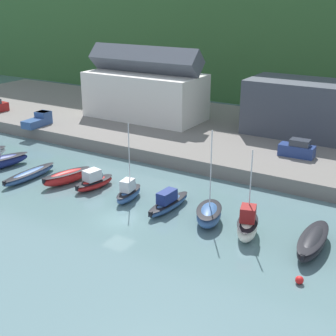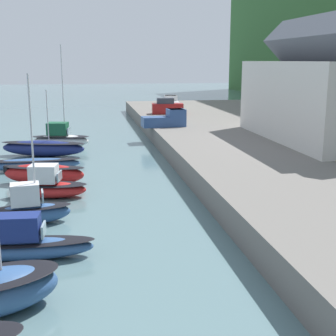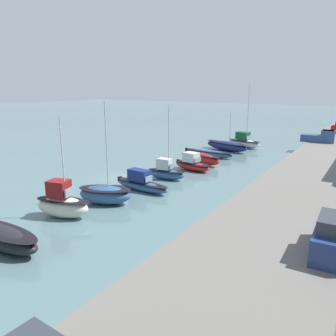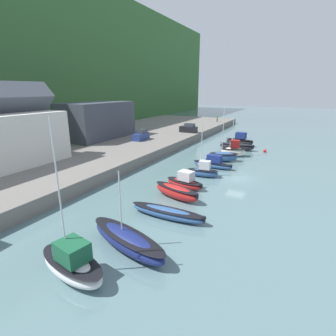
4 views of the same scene
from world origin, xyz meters
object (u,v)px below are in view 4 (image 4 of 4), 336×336
moored_boat_6 (213,163)px  mooring_buoy_0 (265,151)px  moored_boat_8 (234,150)px  moored_boat_10 (239,141)px  moored_boat_1 (127,240)px  moored_boat_9 (237,146)px  person_on_quay (217,118)px  moored_boat_0 (72,263)px  moored_boat_4 (185,182)px  parked_car_1 (141,135)px  moored_boat_2 (167,213)px  parked_car_0 (189,129)px  moored_boat_7 (224,156)px  moored_boat_5 (203,171)px  moored_boat_3 (176,192)px

moored_boat_6 → mooring_buoy_0: 15.99m
moored_boat_8 → moored_boat_6: bearing=157.2°
moored_boat_6 → moored_boat_10: moored_boat_10 is taller
moored_boat_1 → moored_boat_10: 42.75m
moored_boat_9 → person_on_quay: (30.77, 13.62, 2.04)m
moored_boat_0 → moored_boat_4: bearing=10.7°
moored_boat_1 → moored_boat_4: size_ratio=1.57×
parked_car_1 → moored_boat_6: bearing=155.8°
parked_car_1 → mooring_buoy_0: 24.97m
moored_boat_1 → moored_boat_2: moored_boat_1 is taller
moored_boat_8 → moored_boat_10: 10.01m
moored_boat_6 → parked_car_0: size_ratio=1.53×
moored_boat_7 → person_on_quay: size_ratio=4.17×
moored_boat_2 → person_on_quay: size_ratio=3.65×
moored_boat_5 → moored_boat_7: bearing=-8.8°
moored_boat_5 → moored_boat_1: bearing=175.3°
moored_boat_4 → moored_boat_5: (5.14, -0.56, 0.08)m
moored_boat_3 → moored_boat_8: (22.20, -0.98, 0.35)m
moored_boat_10 → parked_car_0: size_ratio=1.46×
moored_boat_5 → moored_boat_4: bearing=166.5°
moored_boat_5 → moored_boat_8: bearing=-11.2°
moored_boat_4 → moored_boat_9: bearing=7.9°
person_on_quay → moored_boat_6: bearing=-163.6°
moored_boat_9 → moored_boat_10: bearing=4.4°
parked_car_1 → moored_boat_3: bearing=129.1°
moored_boat_10 → person_on_quay: bearing=34.4°
moored_boat_1 → moored_boat_2: 5.98m
moored_boat_2 → mooring_buoy_0: size_ratio=12.45×
moored_boat_3 → parked_car_1: (20.70, 18.02, 1.81)m
moored_boat_0 → moored_boat_7: size_ratio=1.16×
moored_boat_2 → moored_boat_8: moored_boat_8 is taller
moored_boat_9 → parked_car_1: bearing=109.8°
moored_boat_3 → moored_boat_9: bearing=15.4°
parked_car_0 → moored_boat_10: bearing=-98.1°
moored_boat_7 → parked_car_1: (2.61, 18.33, 1.75)m
moored_boat_2 → mooring_buoy_0: (32.93, -4.37, -0.23)m
moored_boat_3 → moored_boat_9: (27.74, -0.25, -0.05)m
moored_boat_1 → person_on_quay: size_ratio=3.90×
moored_boat_1 → moored_boat_7: 28.69m
moored_boat_0 → person_on_quay: size_ratio=4.84×
moored_boat_5 → person_on_quay: bearing=7.8°
parked_car_1 → moored_boat_1: bearing=119.2°
parked_car_1 → person_on_quay: bearing=-99.0°
moored_boat_3 → mooring_buoy_0: moored_boat_3 is taller
parked_car_1 → mooring_buoy_0: parked_car_1 is taller
moored_boat_4 → person_on_quay: size_ratio=2.48×
moored_boat_2 → moored_boat_4: bearing=12.0°
moored_boat_9 → parked_car_1: size_ratio=1.64×
moored_boat_1 → moored_boat_5: (19.25, 0.86, 0.07)m
moored_boat_5 → moored_boat_10: moored_boat_5 is taller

